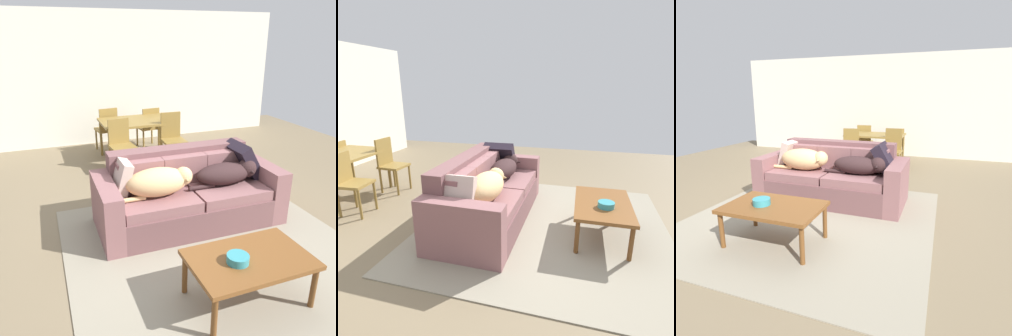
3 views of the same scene
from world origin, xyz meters
TOP-DOWN VIEW (x-y plane):
  - ground_plane at (0.00, 0.00)m, footprint 10.00×10.00m
  - back_partition at (0.00, 4.00)m, footprint 8.00×0.12m
  - area_rug at (0.24, -0.70)m, footprint 3.17×3.17m
  - couch at (0.24, 0.11)m, footprint 2.26×0.99m
  - dog_on_left_cushion at (-0.17, -0.04)m, footprint 0.91×0.39m
  - dog_on_right_cushion at (0.72, -0.02)m, footprint 0.92×0.37m
  - throw_pillow_by_left_arm at (-0.57, 0.18)m, footprint 0.23×0.42m
  - throw_pillow_by_right_arm at (1.05, 0.16)m, footprint 0.37×0.48m
  - coffee_table at (0.14, -1.41)m, footprint 1.05×0.66m
  - bowl_on_coffee_table at (0.01, -1.43)m, footprint 0.19×0.19m
  - dining_table at (0.34, 2.63)m, footprint 1.32×0.90m
  - dining_chair_near_left at (-0.11, 2.06)m, footprint 0.43×0.43m
  - dining_chair_near_right at (0.83, 2.09)m, footprint 0.42×0.42m
  - dining_chair_far_left at (-0.10, 3.26)m, footprint 0.44×0.44m
  - dining_chair_far_right at (0.75, 3.20)m, footprint 0.44×0.44m

SIDE VIEW (x-z plane):
  - ground_plane at x=0.00m, z-range 0.00..0.00m
  - area_rug at x=0.24m, z-range 0.00..0.01m
  - couch at x=0.24m, z-range -0.10..0.79m
  - coffee_table at x=0.14m, z-range 0.18..0.62m
  - dining_chair_far_right at x=0.75m, z-range 0.05..0.89m
  - bowl_on_coffee_table at x=0.01m, z-range 0.45..0.52m
  - dining_chair_far_left at x=-0.10m, z-range 0.05..0.94m
  - dining_chair_near_left at x=-0.11m, z-range 0.06..0.96m
  - dining_chair_near_right at x=0.83m, z-range 0.05..0.99m
  - dog_on_right_cushion at x=0.72m, z-range 0.48..0.77m
  - dog_on_left_cushion at x=-0.17m, z-range 0.49..0.81m
  - throw_pillow_by_left_arm at x=-0.57m, z-range 0.46..0.89m
  - dining_table at x=0.34m, z-range 0.30..1.04m
  - throw_pillow_by_right_arm at x=1.05m, z-range 0.46..0.94m
  - back_partition at x=0.00m, z-range 0.00..2.70m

